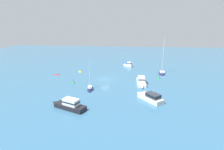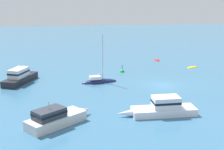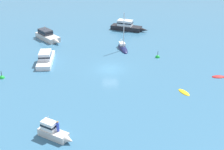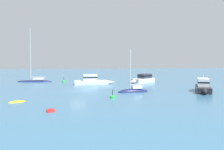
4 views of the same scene
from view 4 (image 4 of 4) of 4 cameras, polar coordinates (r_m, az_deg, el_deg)
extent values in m
plane|color=teal|center=(46.56, -6.99, -3.29)|extent=(160.00, 160.00, 0.00)
ellipsoid|color=#191E4C|center=(45.12, 4.35, -3.50)|extent=(2.21, 5.36, 1.09)
cube|color=white|center=(45.26, 5.09, -2.49)|extent=(1.21, 1.70, 0.45)
cylinder|color=silver|center=(44.59, 3.76, 1.29)|extent=(0.15, 0.15, 6.46)
cylinder|color=silver|center=(45.22, 5.12, -1.89)|extent=(0.50, 2.33, 0.12)
cube|color=black|center=(47.57, 18.24, -2.75)|extent=(6.99, 4.58, 0.91)
cone|color=black|center=(43.51, 18.65, -3.37)|extent=(1.89, 1.48, 0.91)
cube|color=silver|center=(47.77, 18.24, -1.42)|extent=(3.61, 2.85, 1.26)
cube|color=black|center=(47.76, 18.25, -1.34)|extent=(3.67, 2.90, 0.24)
cylinder|color=silver|center=(47.69, 18.27, -0.30)|extent=(0.08, 0.08, 0.61)
cube|color=silver|center=(60.74, 6.35, -1.14)|extent=(5.63, 6.18, 0.99)
cone|color=silver|center=(57.73, 4.16, -1.38)|extent=(1.74, 1.81, 0.99)
cube|color=#2D333D|center=(61.29, 6.79, -0.19)|extent=(3.32, 3.49, 0.93)
cube|color=black|center=(61.29, 6.79, -0.15)|extent=(3.38, 3.55, 0.24)
cylinder|color=silver|center=(61.24, 6.79, 0.63)|extent=(0.08, 0.08, 0.84)
ellipsoid|color=yellow|center=(37.19, -18.97, -5.29)|extent=(1.75, 2.36, 0.36)
cube|color=white|center=(57.39, -4.34, -1.53)|extent=(2.47, 6.97, 0.77)
cone|color=white|center=(57.97, -0.13, -1.46)|extent=(0.82, 1.75, 0.77)
cube|color=silver|center=(57.28, -4.54, -0.52)|extent=(1.91, 2.91, 1.25)
cube|color=black|center=(57.27, -4.54, -0.46)|extent=(1.95, 2.95, 0.24)
ellipsoid|color=#B21E1E|center=(30.30, -12.56, -7.23)|extent=(2.10, 1.00, 0.40)
ellipsoid|color=#191E4C|center=(65.35, -15.68, -1.34)|extent=(3.16, 8.10, 0.82)
cube|color=silver|center=(65.08, -14.88, -0.82)|extent=(1.84, 2.54, 0.37)
cylinder|color=silver|center=(65.29, -16.46, 4.14)|extent=(0.15, 0.15, 11.69)
cylinder|color=silver|center=(65.04, -14.86, -0.43)|extent=(0.54, 3.54, 0.12)
sphere|color=green|center=(38.63, 0.13, -4.74)|extent=(0.79, 0.79, 0.79)
cylinder|color=black|center=(38.52, 0.13, -3.59)|extent=(0.08, 0.08, 0.78)
sphere|color=green|center=(63.00, -9.91, -1.44)|extent=(0.81, 0.81, 0.81)
cylinder|color=black|center=(62.94, -9.92, -0.75)|extent=(0.08, 0.08, 0.73)
camera|label=1|loc=(76.66, 36.39, 11.20)|focal=29.06mm
camera|label=2|loc=(90.89, 0.23, 8.56)|focal=53.00mm
camera|label=3|loc=(66.02, -52.02, 15.86)|focal=49.18mm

